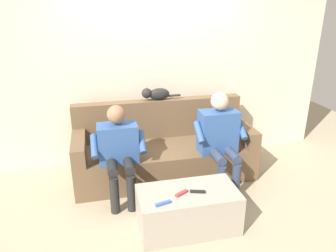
# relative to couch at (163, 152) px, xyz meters

# --- Properties ---
(ground_plane) EXTENTS (8.00, 8.00, 0.00)m
(ground_plane) POSITION_rel_couch_xyz_m (0.00, 0.74, -0.31)
(ground_plane) COLOR tan
(back_wall) EXTENTS (4.94, 0.06, 2.57)m
(back_wall) POSITION_rel_couch_xyz_m (0.00, -0.56, 0.98)
(back_wall) COLOR beige
(back_wall) RESTS_ON ground
(couch) EXTENTS (2.23, 0.83, 0.92)m
(couch) POSITION_rel_couch_xyz_m (0.00, 0.00, 0.00)
(couch) COLOR brown
(couch) RESTS_ON ground
(coffee_table) EXTENTS (0.97, 0.51, 0.41)m
(coffee_table) POSITION_rel_couch_xyz_m (0.00, 1.13, -0.10)
(coffee_table) COLOR #A89E8E
(coffee_table) RESTS_ON ground
(person_left_seated) EXTENTS (0.60, 0.57, 1.16)m
(person_left_seated) POSITION_rel_couch_xyz_m (-0.59, 0.41, 0.34)
(person_left_seated) COLOR #335693
(person_left_seated) RESTS_ON ground
(person_right_seated) EXTENTS (0.59, 0.56, 1.08)m
(person_right_seated) POSITION_rel_couch_xyz_m (0.59, 0.40, 0.30)
(person_right_seated) COLOR #335693
(person_right_seated) RESTS_ON ground
(cat_on_backrest) EXTENTS (0.51, 0.13, 0.17)m
(cat_on_backrest) POSITION_rel_couch_xyz_m (0.04, -0.28, 0.70)
(cat_on_backrest) COLOR black
(cat_on_backrest) RESTS_ON couch
(remote_black) EXTENTS (0.15, 0.08, 0.02)m
(remote_black) POSITION_rel_couch_xyz_m (-0.08, 1.17, 0.12)
(remote_black) COLOR black
(remote_black) RESTS_ON coffee_table
(remote_blue) EXTENTS (0.15, 0.07, 0.02)m
(remote_blue) POSITION_rel_couch_xyz_m (0.28, 1.29, 0.12)
(remote_blue) COLOR #3860B7
(remote_blue) RESTS_ON coffee_table
(remote_red) EXTENTS (0.14, 0.10, 0.02)m
(remote_red) POSITION_rel_couch_xyz_m (0.07, 1.17, 0.12)
(remote_red) COLOR #B73333
(remote_red) RESTS_ON coffee_table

